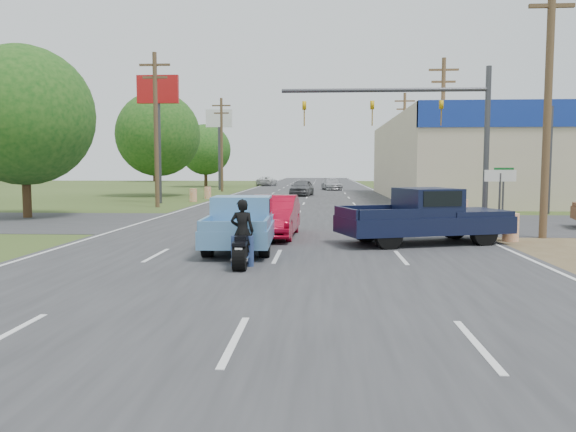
# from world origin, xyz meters

# --- Properties ---
(ground) EXTENTS (200.00, 200.00, 0.00)m
(ground) POSITION_xyz_m (0.00, 0.00, 0.00)
(ground) COLOR #36461C
(ground) RESTS_ON ground
(main_road) EXTENTS (15.00, 180.00, 0.02)m
(main_road) POSITION_xyz_m (0.00, 40.00, 0.01)
(main_road) COLOR #2D2D30
(main_road) RESTS_ON ground
(cross_road) EXTENTS (120.00, 10.00, 0.02)m
(cross_road) POSITION_xyz_m (0.00, 18.00, 0.01)
(cross_road) COLOR #2D2D30
(cross_road) RESTS_ON ground
(utility_pole_1) EXTENTS (2.00, 0.28, 10.00)m
(utility_pole_1) POSITION_xyz_m (9.50, 13.00, 5.32)
(utility_pole_1) COLOR #4C3823
(utility_pole_1) RESTS_ON ground
(utility_pole_2) EXTENTS (2.00, 0.28, 10.00)m
(utility_pole_2) POSITION_xyz_m (9.50, 31.00, 5.32)
(utility_pole_2) COLOR #4C3823
(utility_pole_2) RESTS_ON ground
(utility_pole_3) EXTENTS (2.00, 0.28, 10.00)m
(utility_pole_3) POSITION_xyz_m (9.50, 49.00, 5.32)
(utility_pole_3) COLOR #4C3823
(utility_pole_3) RESTS_ON ground
(utility_pole_5) EXTENTS (2.00, 0.28, 10.00)m
(utility_pole_5) POSITION_xyz_m (-9.50, 28.00, 5.32)
(utility_pole_5) COLOR #4C3823
(utility_pole_5) RESTS_ON ground
(utility_pole_6) EXTENTS (2.00, 0.28, 10.00)m
(utility_pole_6) POSITION_xyz_m (-9.50, 52.00, 5.32)
(utility_pole_6) COLOR #4C3823
(utility_pole_6) RESTS_ON ground
(tree_0) EXTENTS (7.14, 7.14, 8.84)m
(tree_0) POSITION_xyz_m (-14.00, 20.00, 5.26)
(tree_0) COLOR #422D19
(tree_0) RESTS_ON ground
(tree_1) EXTENTS (7.56, 7.56, 9.36)m
(tree_1) POSITION_xyz_m (-13.50, 42.00, 5.57)
(tree_1) COLOR #422D19
(tree_1) RESTS_ON ground
(tree_2) EXTENTS (6.72, 6.72, 8.32)m
(tree_2) POSITION_xyz_m (-14.20, 66.00, 4.95)
(tree_2) COLOR #422D19
(tree_2) RESTS_ON ground
(tree_5) EXTENTS (7.98, 7.98, 9.88)m
(tree_5) POSITION_xyz_m (30.00, 95.00, 5.88)
(tree_5) COLOR #422D19
(tree_5) RESTS_ON ground
(tree_6) EXTENTS (8.82, 8.82, 10.92)m
(tree_6) POSITION_xyz_m (-30.00, 95.00, 6.51)
(tree_6) COLOR #422D19
(tree_6) RESTS_ON ground
(barrel_0) EXTENTS (0.56, 0.56, 1.00)m
(barrel_0) POSITION_xyz_m (8.00, 12.00, 0.50)
(barrel_0) COLOR orange
(barrel_0) RESTS_ON ground
(barrel_1) EXTENTS (0.56, 0.56, 1.00)m
(barrel_1) POSITION_xyz_m (8.40, 20.50, 0.50)
(barrel_1) COLOR orange
(barrel_1) RESTS_ON ground
(barrel_2) EXTENTS (0.56, 0.56, 1.00)m
(barrel_2) POSITION_xyz_m (-8.50, 34.00, 0.50)
(barrel_2) COLOR orange
(barrel_2) RESTS_ON ground
(barrel_3) EXTENTS (0.56, 0.56, 1.00)m
(barrel_3) POSITION_xyz_m (-8.20, 38.00, 0.50)
(barrel_3) COLOR orange
(barrel_3) RESTS_ON ground
(pole_sign_left_near) EXTENTS (3.00, 0.35, 9.20)m
(pole_sign_left_near) POSITION_xyz_m (-10.50, 32.00, 7.17)
(pole_sign_left_near) COLOR #3F3F44
(pole_sign_left_near) RESTS_ON ground
(pole_sign_left_far) EXTENTS (3.00, 0.35, 9.20)m
(pole_sign_left_far) POSITION_xyz_m (-10.50, 56.00, 7.17)
(pole_sign_left_far) COLOR #3F3F44
(pole_sign_left_far) RESTS_ON ground
(lane_sign) EXTENTS (1.20, 0.08, 2.52)m
(lane_sign) POSITION_xyz_m (8.20, 14.00, 1.90)
(lane_sign) COLOR #3F3F44
(lane_sign) RESTS_ON ground
(street_name_sign) EXTENTS (0.80, 0.08, 2.61)m
(street_name_sign) POSITION_xyz_m (8.80, 15.50, 1.61)
(street_name_sign) COLOR #3F3F44
(street_name_sign) RESTS_ON ground
(signal_mast) EXTENTS (9.12, 0.40, 7.00)m
(signal_mast) POSITION_xyz_m (5.82, 17.00, 4.80)
(signal_mast) COLOR #3F3F44
(signal_mast) RESTS_ON ground
(red_convertible) EXTENTS (1.81, 4.76, 1.55)m
(red_convertible) POSITION_xyz_m (-0.50, 12.68, 0.77)
(red_convertible) COLOR #A90720
(red_convertible) RESTS_ON ground
(motorcycle) EXTENTS (0.68, 2.19, 1.12)m
(motorcycle) POSITION_xyz_m (-0.78, 6.26, 0.49)
(motorcycle) COLOR black
(motorcycle) RESTS_ON ground
(rider) EXTENTS (0.63, 0.43, 1.70)m
(rider) POSITION_xyz_m (-0.78, 6.32, 0.85)
(rider) COLOR black
(rider) RESTS_ON ground
(blue_pickup) EXTENTS (2.14, 5.20, 1.70)m
(blue_pickup) POSITION_xyz_m (-1.24, 9.52, 0.86)
(blue_pickup) COLOR black
(blue_pickup) RESTS_ON ground
(navy_pickup) EXTENTS (6.18, 3.90, 1.91)m
(navy_pickup) POSITION_xyz_m (4.92, 11.16, 0.97)
(navy_pickup) COLOR black
(navy_pickup) RESTS_ON ground
(distant_car_grey) EXTENTS (2.38, 4.60, 1.50)m
(distant_car_grey) POSITION_xyz_m (-0.54, 43.12, 0.75)
(distant_car_grey) COLOR #56565B
(distant_car_grey) RESTS_ON ground
(distant_car_silver) EXTENTS (2.62, 4.92, 1.36)m
(distant_car_silver) POSITION_xyz_m (2.42, 56.58, 0.68)
(distant_car_silver) COLOR #AAA9AE
(distant_car_silver) RESTS_ON ground
(distant_car_white) EXTENTS (2.78, 4.98, 1.32)m
(distant_car_white) POSITION_xyz_m (-6.50, 70.84, 0.66)
(distant_car_white) COLOR silver
(distant_car_white) RESTS_ON ground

